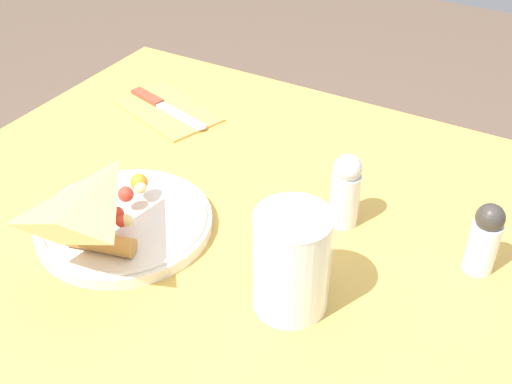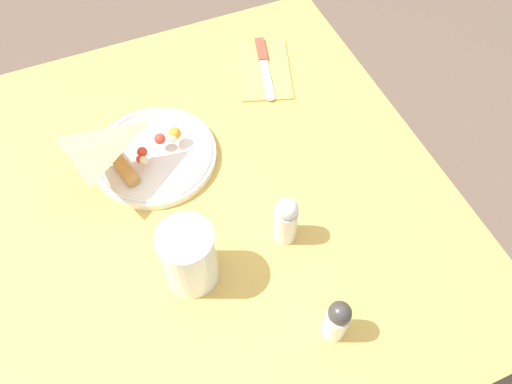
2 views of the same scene
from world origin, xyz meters
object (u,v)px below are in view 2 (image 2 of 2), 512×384
(napkin_folded, at_px, (265,69))
(plate_pizza, at_px, (155,154))
(milk_glass, at_px, (189,258))
(salt_shaker, at_px, (286,219))
(dining_table, at_px, (217,226))
(butter_knife, at_px, (264,65))
(pepper_shaker, at_px, (337,320))

(napkin_folded, bearing_deg, plate_pizza, -63.93)
(milk_glass, distance_m, napkin_folded, 0.48)
(milk_glass, distance_m, salt_shaker, 0.16)
(dining_table, distance_m, plate_pizza, 0.19)
(napkin_folded, xyz_separation_m, butter_knife, (-0.01, 0.00, 0.00))
(butter_knife, height_order, salt_shaker, salt_shaker)
(napkin_folded, bearing_deg, milk_glass, -37.20)
(plate_pizza, bearing_deg, pepper_shaker, 20.06)
(plate_pizza, relative_size, milk_glass, 1.82)
(butter_knife, bearing_deg, napkin_folded, 0.00)
(pepper_shaker, bearing_deg, salt_shaker, 179.60)
(butter_knife, bearing_deg, pepper_shaker, 2.45)
(dining_table, height_order, salt_shaker, salt_shaker)
(milk_glass, bearing_deg, salt_shaker, 92.51)
(milk_glass, height_order, salt_shaker, milk_glass)
(salt_shaker, relative_size, pepper_shaker, 1.10)
(napkin_folded, bearing_deg, pepper_shaker, -13.03)
(dining_table, height_order, butter_knife, butter_knife)
(salt_shaker, bearing_deg, plate_pizza, -147.41)
(dining_table, xyz_separation_m, butter_knife, (-0.26, 0.21, 0.12))
(plate_pizza, height_order, salt_shaker, salt_shaker)
(napkin_folded, xyz_separation_m, pepper_shaker, (0.55, -0.13, 0.05))
(dining_table, height_order, pepper_shaker, pepper_shaker)
(plate_pizza, xyz_separation_m, milk_glass, (0.25, -0.01, 0.04))
(pepper_shaker, bearing_deg, milk_glass, -136.04)
(milk_glass, xyz_separation_m, napkin_folded, (-0.38, 0.29, -0.06))
(pepper_shaker, bearing_deg, napkin_folded, 166.97)
(milk_glass, xyz_separation_m, salt_shaker, (-0.01, 0.16, -0.01))
(dining_table, bearing_deg, napkin_folded, 140.19)
(napkin_folded, relative_size, pepper_shaker, 2.16)
(milk_glass, bearing_deg, plate_pizza, 177.37)
(dining_table, relative_size, plate_pizza, 4.01)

